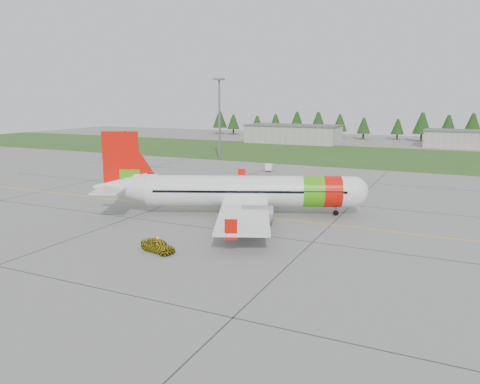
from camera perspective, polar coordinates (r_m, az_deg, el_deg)
The scene contains 10 objects.
ground at distance 55.90m, azimuth -1.06°, elevation -4.82°, with size 320.00×320.00×0.00m, color gray.
aircraft at distance 63.07m, azimuth 0.34°, elevation 0.10°, with size 35.36×33.57×11.27m.
follow_me_car at distance 48.80m, azimuth -10.05°, elevation -4.92°, with size 1.64×1.39×4.08m, color #CDBA0B.
service_van at distance 102.28m, azimuth 3.51°, elevation 3.87°, with size 1.58×1.50×4.54m, color silver.
grass_strip at distance 133.18m, azimuth 14.82°, elevation 4.28°, with size 320.00×50.00×0.03m, color #30561E.
taxi_guideline at distance 62.91m, azimuth 2.18°, elevation -2.97°, with size 120.00×0.25×0.02m, color gold.
hangar_west at distance 167.48m, azimuth 6.49°, elevation 6.99°, with size 32.00×14.00×6.00m, color #A8A8A3.
hangar_east at distance 166.61m, azimuth 25.72°, elevation 5.79°, with size 24.00×12.00×5.20m, color #A8A8A3.
floodlight_mast at distance 120.02m, azimuth -2.52°, elevation 8.70°, with size 0.50×0.50×20.00m, color slate.
treeline at distance 187.92m, azimuth 18.10°, elevation 7.59°, with size 160.00×8.00×10.00m, color #1C3F14, non-canonical shape.
Camera 1 is at (23.83, -48.10, 15.59)m, focal length 35.00 mm.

